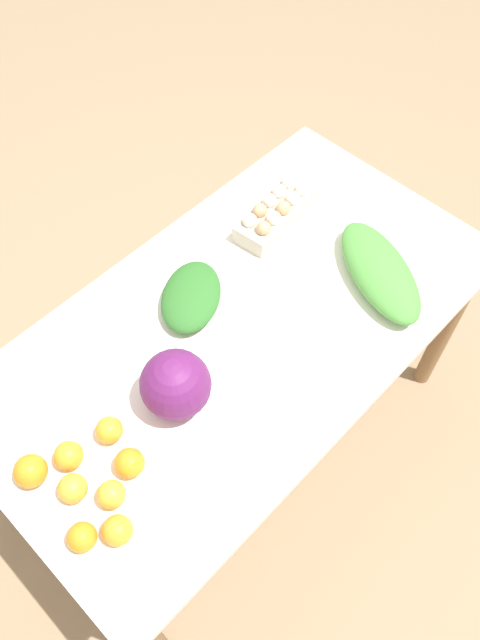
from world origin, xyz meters
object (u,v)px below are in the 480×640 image
(orange_2, at_px, (130,463))
(orange_6, at_px, (117,530))
(orange_7, at_px, (111,494))
(greens_bunch_kale, at_px, (191,296))
(orange_5, at_px, (82,537))
(orange_0, at_px, (108,429))
(greens_bunch_chard, at_px, (380,271))
(orange_1, at_px, (69,456))
(orange_3, at_px, (73,488))
(orange_4, at_px, (31,471))
(cabbage_purple, at_px, (176,385))
(egg_carton, at_px, (276,211))

(orange_2, distance_m, orange_6, 0.15)
(orange_6, relative_size, orange_7, 1.04)
(greens_bunch_kale, relative_size, orange_5, 3.63)
(orange_5, bearing_deg, orange_2, 16.36)
(greens_bunch_kale, relative_size, orange_0, 3.65)
(orange_7, bearing_deg, greens_bunch_chard, -3.31)
(greens_bunch_kale, xyz_separation_m, orange_1, (-0.52, -0.13, 0.00))
(orange_2, bearing_deg, greens_bunch_kale, 29.54)
(orange_7, bearing_deg, orange_3, 125.29)
(orange_4, bearing_deg, cabbage_purple, -14.83)
(orange_2, distance_m, orange_4, 0.23)
(greens_bunch_kale, bearing_deg, orange_3, -160.68)
(orange_5, bearing_deg, orange_3, 62.46)
(greens_bunch_kale, relative_size, orange_6, 3.53)
(orange_1, xyz_separation_m, orange_7, (0.01, -0.14, -0.00))
(greens_bunch_kale, distance_m, orange_6, 0.65)
(orange_2, height_order, orange_7, orange_2)
(orange_3, relative_size, orange_6, 0.99)
(orange_4, bearing_deg, greens_bunch_chard, -12.53)
(orange_6, bearing_deg, orange_2, 39.60)
(orange_3, bearing_deg, orange_7, -54.71)
(orange_3, distance_m, orange_5, 0.11)
(greens_bunch_kale, distance_m, orange_1, 0.53)
(greens_bunch_kale, xyz_separation_m, orange_5, (-0.61, -0.30, -0.00))
(orange_3, height_order, orange_7, orange_3)
(orange_6, bearing_deg, orange_5, 144.46)
(cabbage_purple, xyz_separation_m, orange_6, (-0.32, -0.15, -0.05))
(greens_bunch_chard, xyz_separation_m, orange_2, (-0.86, 0.08, -0.01))
(egg_carton, xyz_separation_m, greens_bunch_chard, (0.03, -0.36, -0.00))
(cabbage_purple, xyz_separation_m, greens_bunch_kale, (0.23, 0.19, -0.05))
(greens_bunch_chard, relative_size, orange_2, 5.30)
(greens_bunch_chard, relative_size, orange_3, 5.52)
(orange_7, bearing_deg, cabbage_purple, 15.52)
(cabbage_purple, relative_size, orange_4, 2.22)
(egg_carton, height_order, greens_bunch_chard, egg_carton)
(orange_1, bearing_deg, egg_carton, 10.36)
(greens_bunch_chard, relative_size, greens_bunch_kale, 1.56)
(orange_5, distance_m, orange_6, 0.08)
(cabbage_purple, xyz_separation_m, egg_carton, (0.63, 0.23, -0.05))
(orange_7, bearing_deg, orange_5, -165.58)
(orange_2, bearing_deg, egg_carton, 19.01)
(greens_bunch_chard, xyz_separation_m, orange_1, (-0.95, 0.20, -0.01))
(orange_1, height_order, orange_4, orange_4)
(greens_bunch_chard, height_order, greens_bunch_kale, greens_bunch_chard)
(greens_bunch_chard, distance_m, orange_7, 0.94)
(greens_bunch_chard, distance_m, orange_2, 0.86)
(egg_carton, xyz_separation_m, orange_1, (-0.91, -0.17, -0.01))
(egg_carton, xyz_separation_m, orange_7, (-0.90, -0.31, -0.01))
(greens_bunch_chard, distance_m, orange_6, 0.98)
(orange_4, relative_size, orange_5, 1.17)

